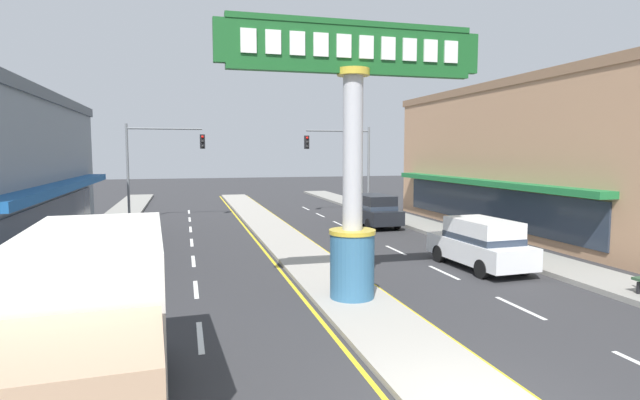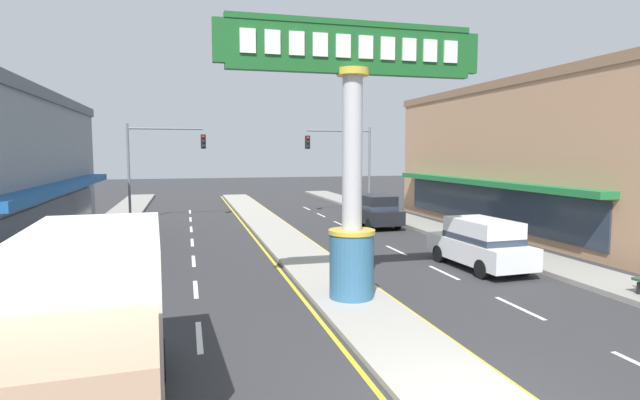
% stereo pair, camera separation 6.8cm
% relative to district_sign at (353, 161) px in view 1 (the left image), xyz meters
% --- Properties ---
extents(median_strip, '(2.29, 52.00, 0.14)m').
position_rel_district_sign_xyz_m(median_strip, '(-0.00, 11.41, -4.10)').
color(median_strip, '#A39E93').
rests_on(median_strip, ground).
extents(sidewalk_left, '(2.39, 60.00, 0.18)m').
position_rel_district_sign_xyz_m(sidewalk_left, '(-8.94, 9.41, -4.08)').
color(sidewalk_left, gray).
rests_on(sidewalk_left, ground).
extents(sidewalk_right, '(2.39, 60.00, 0.18)m').
position_rel_district_sign_xyz_m(sidewalk_right, '(8.94, 9.41, -4.08)').
color(sidewalk_right, gray).
rests_on(sidewalk_right, ground).
extents(lane_markings, '(9.03, 52.00, 0.01)m').
position_rel_district_sign_xyz_m(lane_markings, '(-0.00, 10.06, -4.17)').
color(lane_markings, silver).
rests_on(lane_markings, ground).
extents(district_sign, '(7.82, 1.37, 7.98)m').
position_rel_district_sign_xyz_m(district_sign, '(0.00, 0.00, 0.00)').
color(district_sign, '#33668C').
rests_on(district_sign, median_strip).
extents(storefront_right, '(8.24, 21.65, 8.20)m').
position_rel_district_sign_xyz_m(storefront_right, '(14.84, 10.65, -0.07)').
color(storefront_right, tan).
rests_on(storefront_right, ground).
extents(traffic_light_left_side, '(4.86, 0.46, 6.20)m').
position_rel_district_sign_xyz_m(traffic_light_left_side, '(-6.38, 19.98, 0.08)').
color(traffic_light_left_side, slate).
rests_on(traffic_light_left_side, ground).
extents(traffic_light_right_side, '(4.86, 0.46, 6.20)m').
position_rel_district_sign_xyz_m(traffic_light_right_side, '(6.38, 20.50, 0.08)').
color(traffic_light_right_side, slate).
rests_on(traffic_light_right_side, ground).
extents(suv_near_right_lane, '(2.14, 4.69, 1.90)m').
position_rel_district_sign_xyz_m(suv_near_right_lane, '(6.10, 2.84, -3.19)').
color(suv_near_right_lane, white).
rests_on(suv_near_right_lane, ground).
extents(suv_far_right_lane, '(2.11, 4.67, 1.90)m').
position_rel_district_sign_xyz_m(suv_far_right_lane, '(6.10, 14.12, -3.19)').
color(suv_far_right_lane, black).
rests_on(suv_far_right_lane, ground).
extents(box_truck_near_left_lane, '(2.56, 7.01, 3.12)m').
position_rel_district_sign_xyz_m(box_truck_near_left_lane, '(-6.19, -5.70, -2.48)').
color(box_truck_near_left_lane, tan).
rests_on(box_truck_near_left_lane, ground).
extents(pedestrian_near_kerb, '(0.43, 0.28, 1.61)m').
position_rel_district_sign_xyz_m(pedestrian_near_kerb, '(-9.82, 3.94, -3.08)').
color(pedestrian_near_kerb, black).
rests_on(pedestrian_near_kerb, sidewalk_left).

